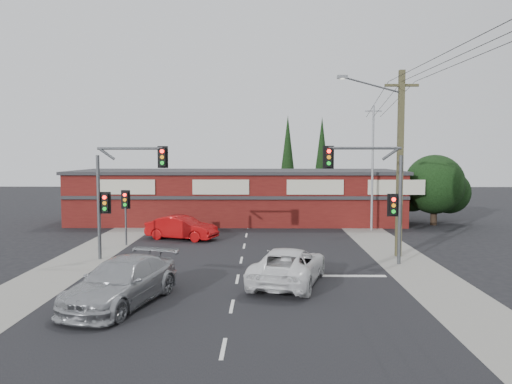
{
  "coord_description": "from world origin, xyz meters",
  "views": [
    {
      "loc": [
        1.13,
        -23.92,
        5.58
      ],
      "look_at": [
        0.75,
        3.0,
        3.5
      ],
      "focal_mm": 35.0,
      "sensor_mm": 36.0,
      "label": 1
    }
  ],
  "objects_px": {
    "red_sedan": "(182,228)",
    "shop_building": "(237,195)",
    "white_suv": "(288,266)",
    "utility_pole": "(398,157)",
    "silver_suv": "(121,282)"
  },
  "relations": [
    {
      "from": "white_suv",
      "to": "utility_pole",
      "type": "height_order",
      "value": "utility_pole"
    },
    {
      "from": "white_suv",
      "to": "silver_suv",
      "type": "relative_size",
      "value": 0.96
    },
    {
      "from": "white_suv",
      "to": "silver_suv",
      "type": "xyz_separation_m",
      "value": [
        -6.32,
        -3.13,
        0.07
      ]
    },
    {
      "from": "red_sedan",
      "to": "utility_pole",
      "type": "xyz_separation_m",
      "value": [
        12.52,
        -5.17,
        4.63
      ]
    },
    {
      "from": "red_sedan",
      "to": "utility_pole",
      "type": "distance_m",
      "value": 14.32
    },
    {
      "from": "shop_building",
      "to": "silver_suv",
      "type": "bearing_deg",
      "value": -97.7
    },
    {
      "from": "silver_suv",
      "to": "shop_building",
      "type": "bearing_deg",
      "value": 97.87
    },
    {
      "from": "red_sedan",
      "to": "shop_building",
      "type": "height_order",
      "value": "shop_building"
    },
    {
      "from": "silver_suv",
      "to": "red_sedan",
      "type": "relative_size",
      "value": 1.24
    },
    {
      "from": "silver_suv",
      "to": "red_sedan",
      "type": "xyz_separation_m",
      "value": [
        -0.07,
        14.07,
        -0.07
      ]
    },
    {
      "from": "white_suv",
      "to": "shop_building",
      "type": "bearing_deg",
      "value": -65.74
    },
    {
      "from": "silver_suv",
      "to": "utility_pole",
      "type": "distance_m",
      "value": 15.97
    },
    {
      "from": "white_suv",
      "to": "red_sedan",
      "type": "bearing_deg",
      "value": -44.73
    },
    {
      "from": "red_sedan",
      "to": "utility_pole",
      "type": "bearing_deg",
      "value": -93.65
    },
    {
      "from": "silver_suv",
      "to": "red_sedan",
      "type": "bearing_deg",
      "value": 105.85
    }
  ]
}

